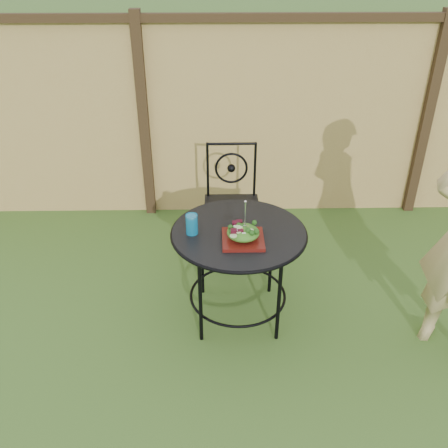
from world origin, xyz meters
The scene contains 8 objects.
ground centered at (0.00, 0.00, 0.00)m, with size 60.00×60.00×0.00m, color #244A17.
fence centered at (0.00, 2.19, 0.95)m, with size 8.00×0.12×1.90m.
patio_table centered at (-0.50, 0.59, 0.59)m, with size 0.92×0.92×0.72m.
patio_chair centered at (-0.52, 1.45, 0.50)m, with size 0.46×0.46×0.95m.
salad_plate centered at (-0.48, 0.47, 0.74)m, with size 0.27×0.27×0.02m, color #420909.
salad centered at (-0.48, 0.47, 0.79)m, with size 0.21×0.21×0.08m, color #235614.
fork centered at (-0.47, 0.47, 0.92)m, with size 0.01×0.01×0.18m, color silver.
drinking_glass centered at (-0.81, 0.57, 0.79)m, with size 0.08×0.08×0.14m, color #0D6F9C.
Camera 1 is at (-0.65, -2.25, 2.49)m, focal length 40.00 mm.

